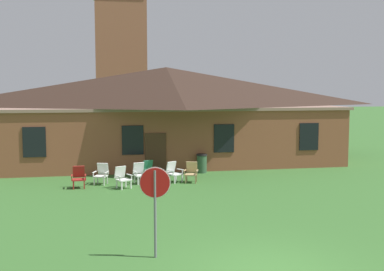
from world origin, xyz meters
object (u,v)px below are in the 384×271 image
object	(u,v)px
stop_sign	(155,194)
lawn_chair_right_end	(150,170)
lawn_chair_near_door	(102,173)
lawn_chair_left_end	(122,177)
lawn_chair_under_eave	(191,172)
lawn_chair_middle	(140,173)
lawn_chair_far_side	(174,171)
trash_bin	(202,163)
lawn_chair_by_porch	(79,177)

from	to	relation	value
stop_sign	lawn_chair_right_end	distance (m)	10.48
lawn_chair_near_door	lawn_chair_left_end	distance (m)	1.39
lawn_chair_right_end	lawn_chair_under_eave	bearing A→B (deg)	-23.91
lawn_chair_left_end	stop_sign	bearing A→B (deg)	-86.73
lawn_chair_middle	lawn_chair_far_side	xyz separation A→B (m)	(1.58, 0.02, 0.00)
lawn_chair_near_door	lawn_chair_left_end	xyz separation A→B (m)	(0.90, -1.06, 0.00)
stop_sign	lawn_chair_near_door	world-z (taller)	stop_sign
lawn_chair_middle	trash_bin	xyz separation A→B (m)	(3.39, 2.18, -0.00)
stop_sign	lawn_chair_near_door	size ratio (longest dim) A/B	2.47
lawn_chair_by_porch	lawn_chair_far_side	world-z (taller)	same
lawn_chair_near_door	lawn_chair_middle	xyz separation A→B (m)	(1.75, -0.15, 0.00)
lawn_chair_right_end	trash_bin	xyz separation A→B (m)	(2.88, 1.54, -0.00)
trash_bin	stop_sign	bearing A→B (deg)	-107.41
lawn_chair_middle	lawn_chair_right_end	bearing A→B (deg)	51.02
lawn_chair_right_end	lawn_chair_far_side	size ratio (longest dim) A/B	1.00
stop_sign	trash_bin	distance (m)	12.55
lawn_chair_middle	lawn_chair_far_side	size ratio (longest dim) A/B	1.00
stop_sign	lawn_chair_middle	world-z (taller)	stop_sign
stop_sign	lawn_chair_far_side	size ratio (longest dim) A/B	2.47
lawn_chair_under_eave	lawn_chair_by_porch	bearing A→B (deg)	-176.77
lawn_chair_left_end	lawn_chair_right_end	xyz separation A→B (m)	(1.36, 1.55, 0.00)
lawn_chair_far_side	trash_bin	size ratio (longest dim) A/B	0.98
lawn_chair_by_porch	lawn_chair_right_end	world-z (taller)	same
lawn_chair_left_end	lawn_chair_under_eave	xyz separation A→B (m)	(3.24, 0.72, 0.00)
lawn_chair_by_porch	lawn_chair_under_eave	size ratio (longest dim) A/B	1.00
stop_sign	lawn_chair_near_door	distance (m)	10.06
lawn_chair_right_end	lawn_chair_under_eave	distance (m)	2.06
lawn_chair_far_side	trash_bin	bearing A→B (deg)	49.93
lawn_chair_right_end	lawn_chair_far_side	xyz separation A→B (m)	(1.07, -0.61, 0.00)
stop_sign	lawn_chair_far_side	distance (m)	10.03
lawn_chair_by_porch	lawn_chair_left_end	bearing A→B (deg)	-12.75
lawn_chair_left_end	lawn_chair_far_side	world-z (taller)	same
lawn_chair_left_end	lawn_chair_middle	size ratio (longest dim) A/B	1.00
lawn_chair_near_door	lawn_chair_left_end	world-z (taller)	same
lawn_chair_near_door	lawn_chair_middle	bearing A→B (deg)	-4.76
lawn_chair_middle	stop_sign	bearing A→B (deg)	-92.03
lawn_chair_near_door	lawn_chair_left_end	bearing A→B (deg)	-49.65
lawn_chair_by_porch	lawn_chair_under_eave	bearing A→B (deg)	3.23
lawn_chair_far_side	lawn_chair_right_end	bearing A→B (deg)	150.22
lawn_chair_middle	lawn_chair_far_side	bearing A→B (deg)	0.90
trash_bin	lawn_chair_under_eave	bearing A→B (deg)	-112.80
lawn_chair_left_end	lawn_chair_by_porch	bearing A→B (deg)	167.25
lawn_chair_left_end	lawn_chair_right_end	world-z (taller)	same
lawn_chair_under_eave	trash_bin	world-z (taller)	trash_bin
stop_sign	lawn_chair_middle	distance (m)	9.82
stop_sign	lawn_chair_left_end	world-z (taller)	stop_sign
lawn_chair_middle	lawn_chair_under_eave	xyz separation A→B (m)	(2.39, -0.20, 0.00)
lawn_chair_near_door	trash_bin	xyz separation A→B (m)	(5.14, 2.03, -0.00)
lawn_chair_by_porch	stop_sign	bearing A→B (deg)	-75.49
stop_sign	lawn_chair_by_porch	size ratio (longest dim) A/B	2.47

